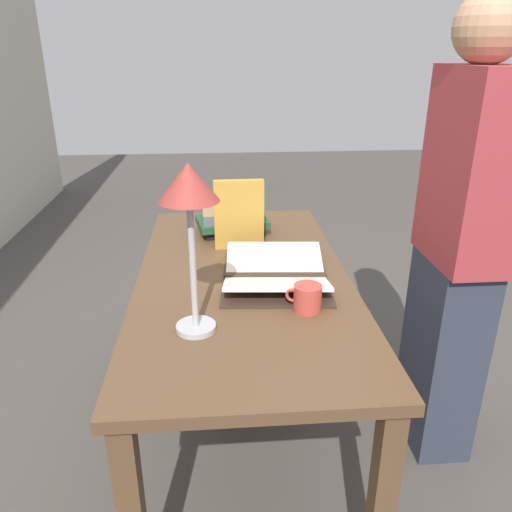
{
  "coord_description": "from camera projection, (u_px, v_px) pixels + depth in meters",
  "views": [
    {
      "loc": [
        -1.6,
        0.08,
        1.46
      ],
      "look_at": [
        -0.03,
        -0.04,
        0.8
      ],
      "focal_mm": 35.0,
      "sensor_mm": 36.0,
      "label": 1
    }
  ],
  "objects": [
    {
      "name": "reading_desk",
      "position": [
        243.0,
        297.0,
        1.8
      ],
      "size": [
        1.46,
        0.74,
        0.72
      ],
      "color": "brown",
      "rests_on": "ground_plane"
    },
    {
      "name": "open_book",
      "position": [
        275.0,
        274.0,
        1.72
      ],
      "size": [
        0.46,
        0.39,
        0.06
      ],
      "rotation": [
        0.0,
        0.0,
        -0.08
      ],
      "color": "#38281E",
      "rests_on": "reading_desk"
    },
    {
      "name": "coffee_mug",
      "position": [
        307.0,
        298.0,
        1.5
      ],
      "size": [
        0.09,
        0.11,
        0.08
      ],
      "rotation": [
        0.0,
        0.0,
        1.11
      ],
      "color": "#B74238",
      "rests_on": "reading_desk"
    },
    {
      "name": "book_stack_tall",
      "position": [
        232.0,
        216.0,
        2.13
      ],
      "size": [
        0.24,
        0.32,
        0.15
      ],
      "color": "black",
      "rests_on": "reading_desk"
    },
    {
      "name": "ground_plane",
      "position": [
        245.0,
        434.0,
        2.04
      ],
      "size": [
        12.0,
        12.0,
        0.0
      ],
      "primitive_type": "plane",
      "color": "#47423D"
    },
    {
      "name": "book_standing_upright",
      "position": [
        240.0,
        215.0,
        1.95
      ],
      "size": [
        0.04,
        0.19,
        0.27
      ],
      "rotation": [
        0.0,
        0.0,
        0.02
      ],
      "color": "#BC8933",
      "rests_on": "reading_desk"
    },
    {
      "name": "reading_lamp",
      "position": [
        189.0,
        198.0,
        1.26
      ],
      "size": [
        0.16,
        0.16,
        0.48
      ],
      "color": "#ADADB2",
      "rests_on": "reading_desk"
    },
    {
      "name": "person_reader",
      "position": [
        458.0,
        251.0,
        1.72
      ],
      "size": [
        0.36,
        0.23,
        1.62
      ],
      "rotation": [
        0.0,
        0.0,
        3.14
      ],
      "color": "#2D3342",
      "rests_on": "ground_plane"
    }
  ]
}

